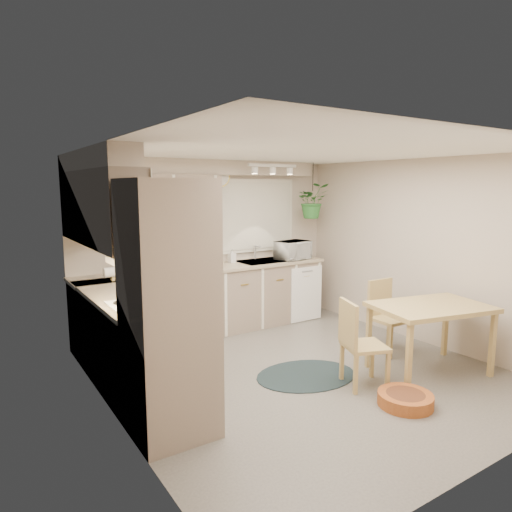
# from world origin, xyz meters

# --- Properties ---
(floor) EXTENTS (4.20, 4.20, 0.00)m
(floor) POSITION_xyz_m (0.00, 0.00, 0.00)
(floor) COLOR slate
(floor) RESTS_ON ground
(ceiling) EXTENTS (4.20, 4.20, 0.00)m
(ceiling) POSITION_xyz_m (0.00, 0.00, 2.40)
(ceiling) COLOR white
(ceiling) RESTS_ON wall_back
(wall_back) EXTENTS (4.00, 0.04, 2.40)m
(wall_back) POSITION_xyz_m (0.00, 2.10, 1.20)
(wall_back) COLOR #BBAB9A
(wall_back) RESTS_ON floor
(wall_front) EXTENTS (4.00, 0.04, 2.40)m
(wall_front) POSITION_xyz_m (0.00, -2.10, 1.20)
(wall_front) COLOR #BBAB9A
(wall_front) RESTS_ON floor
(wall_left) EXTENTS (0.04, 4.20, 2.40)m
(wall_left) POSITION_xyz_m (-2.00, 0.00, 1.20)
(wall_left) COLOR #BBAB9A
(wall_left) RESTS_ON floor
(wall_right) EXTENTS (0.04, 4.20, 2.40)m
(wall_right) POSITION_xyz_m (2.00, 0.00, 1.20)
(wall_right) COLOR #BBAB9A
(wall_right) RESTS_ON floor
(base_cab_left) EXTENTS (0.60, 1.85, 0.90)m
(base_cab_left) POSITION_xyz_m (-1.70, 0.88, 0.45)
(base_cab_left) COLOR gray
(base_cab_left) RESTS_ON floor
(base_cab_back) EXTENTS (3.60, 0.60, 0.90)m
(base_cab_back) POSITION_xyz_m (-0.20, 1.80, 0.45)
(base_cab_back) COLOR gray
(base_cab_back) RESTS_ON floor
(counter_left) EXTENTS (0.64, 1.89, 0.04)m
(counter_left) POSITION_xyz_m (-1.69, 0.88, 0.92)
(counter_left) COLOR tan
(counter_left) RESTS_ON base_cab_left
(counter_back) EXTENTS (3.64, 0.64, 0.04)m
(counter_back) POSITION_xyz_m (-0.20, 1.79, 0.92)
(counter_back) COLOR tan
(counter_back) RESTS_ON base_cab_back
(oven_stack) EXTENTS (0.65, 0.65, 2.10)m
(oven_stack) POSITION_xyz_m (-1.68, -0.38, 1.05)
(oven_stack) COLOR gray
(oven_stack) RESTS_ON floor
(wall_oven_face) EXTENTS (0.02, 0.56, 0.58)m
(wall_oven_face) POSITION_xyz_m (-1.35, -0.38, 1.05)
(wall_oven_face) COLOR white
(wall_oven_face) RESTS_ON oven_stack
(upper_cab_left) EXTENTS (0.35, 2.00, 0.75)m
(upper_cab_left) POSITION_xyz_m (-1.82, 1.00, 1.83)
(upper_cab_left) COLOR gray
(upper_cab_left) RESTS_ON wall_left
(upper_cab_back) EXTENTS (2.00, 0.35, 0.75)m
(upper_cab_back) POSITION_xyz_m (-1.00, 1.93, 1.83)
(upper_cab_back) COLOR gray
(upper_cab_back) RESTS_ON wall_back
(soffit_left) EXTENTS (0.30, 2.00, 0.20)m
(soffit_left) POSITION_xyz_m (-1.85, 1.00, 2.30)
(soffit_left) COLOR #BBAB9A
(soffit_left) RESTS_ON wall_left
(soffit_back) EXTENTS (3.60, 0.30, 0.20)m
(soffit_back) POSITION_xyz_m (-0.20, 1.95, 2.30)
(soffit_back) COLOR #BBAB9A
(soffit_back) RESTS_ON wall_back
(cooktop) EXTENTS (0.52, 0.58, 0.02)m
(cooktop) POSITION_xyz_m (-1.68, 0.30, 0.94)
(cooktop) COLOR white
(cooktop) RESTS_ON counter_left
(range_hood) EXTENTS (0.40, 0.60, 0.14)m
(range_hood) POSITION_xyz_m (-1.70, 0.30, 1.40)
(range_hood) COLOR white
(range_hood) RESTS_ON upper_cab_left
(window_blinds) EXTENTS (1.40, 0.02, 1.00)m
(window_blinds) POSITION_xyz_m (0.70, 2.07, 1.60)
(window_blinds) COLOR beige
(window_blinds) RESTS_ON wall_back
(window_frame) EXTENTS (1.50, 0.02, 1.10)m
(window_frame) POSITION_xyz_m (0.70, 2.08, 1.60)
(window_frame) COLOR silver
(window_frame) RESTS_ON wall_back
(sink) EXTENTS (0.70, 0.48, 0.10)m
(sink) POSITION_xyz_m (0.70, 1.80, 0.90)
(sink) COLOR #ABADB3
(sink) RESTS_ON counter_back
(dishwasher_front) EXTENTS (0.58, 0.02, 0.83)m
(dishwasher_front) POSITION_xyz_m (1.30, 1.49, 0.42)
(dishwasher_front) COLOR white
(dishwasher_front) RESTS_ON base_cab_back
(track_light_bar) EXTENTS (0.80, 0.04, 0.04)m
(track_light_bar) POSITION_xyz_m (0.70, 1.55, 2.33)
(track_light_bar) COLOR white
(track_light_bar) RESTS_ON ceiling
(wall_clock) EXTENTS (0.30, 0.03, 0.30)m
(wall_clock) POSITION_xyz_m (0.15, 2.07, 2.18)
(wall_clock) COLOR gold
(wall_clock) RESTS_ON wall_back
(dining_table) EXTENTS (1.36, 1.06, 0.76)m
(dining_table) POSITION_xyz_m (1.20, -0.75, 0.38)
(dining_table) COLOR tan
(dining_table) RESTS_ON floor
(chair_left) EXTENTS (0.54, 0.54, 0.90)m
(chair_left) POSITION_xyz_m (0.34, -0.61, 0.45)
(chair_left) COLOR tan
(chair_left) RESTS_ON floor
(chair_back) EXTENTS (0.43, 0.43, 0.89)m
(chair_back) POSITION_xyz_m (1.33, -0.10, 0.44)
(chair_back) COLOR tan
(chair_back) RESTS_ON floor
(braided_rug) EXTENTS (1.26, 1.04, 0.01)m
(braided_rug) POSITION_xyz_m (-0.00, -0.10, 0.01)
(braided_rug) COLOR black
(braided_rug) RESTS_ON floor
(pet_bed) EXTENTS (0.52, 0.52, 0.12)m
(pet_bed) POSITION_xyz_m (0.34, -1.14, 0.06)
(pet_bed) COLOR #A65521
(pet_bed) RESTS_ON floor
(microwave) EXTENTS (0.55, 0.36, 0.34)m
(microwave) POSITION_xyz_m (1.19, 1.70, 1.11)
(microwave) COLOR white
(microwave) RESTS_ON counter_back
(soap_bottle) EXTENTS (0.10, 0.21, 0.09)m
(soap_bottle) POSITION_xyz_m (0.26, 1.95, 0.99)
(soap_bottle) COLOR white
(soap_bottle) RESTS_ON counter_back
(hanging_plant) EXTENTS (0.65, 0.68, 0.42)m
(hanging_plant) POSITION_xyz_m (1.56, 1.70, 1.76)
(hanging_plant) COLOR #2C6E2C
(hanging_plant) RESTS_ON ceiling
(coffee_maker) EXTENTS (0.18, 0.22, 0.31)m
(coffee_maker) POSITION_xyz_m (-1.08, 1.80, 1.09)
(coffee_maker) COLOR black
(coffee_maker) RESTS_ON counter_back
(toaster) EXTENTS (0.33, 0.22, 0.19)m
(toaster) POSITION_xyz_m (-0.49, 1.82, 1.03)
(toaster) COLOR #ABADB3
(toaster) RESTS_ON counter_back
(knife_block) EXTENTS (0.10, 0.10, 0.20)m
(knife_block) POSITION_xyz_m (-0.44, 1.85, 1.04)
(knife_block) COLOR tan
(knife_block) RESTS_ON counter_back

